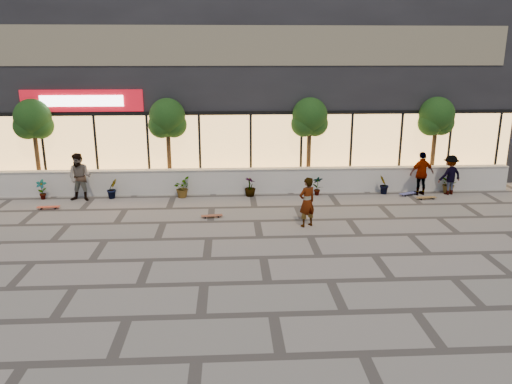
{
  "coord_description": "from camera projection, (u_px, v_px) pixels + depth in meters",
  "views": [
    {
      "loc": [
        -0.95,
        -13.35,
        5.7
      ],
      "look_at": [
        -0.08,
        2.41,
        1.3
      ],
      "focal_mm": 35.0,
      "sensor_mm": 36.0,
      "label": 1
    }
  ],
  "objects": [
    {
      "name": "tree_west",
      "position": [
        33.0,
        121.0,
        20.54
      ],
      "size": [
        1.6,
        1.5,
        3.92
      ],
      "color": "#4F301C",
      "rests_on": "ground"
    },
    {
      "name": "ground",
      "position": [
        263.0,
        257.0,
        14.42
      ],
      "size": [
        80.0,
        80.0,
        0.0
      ],
      "primitive_type": "plane",
      "color": "gray",
      "rests_on": "ground"
    },
    {
      "name": "tree_midwest",
      "position": [
        167.0,
        121.0,
        20.84
      ],
      "size": [
        1.6,
        1.5,
        3.92
      ],
      "color": "#4F301C",
      "rests_on": "ground"
    },
    {
      "name": "shrub_b",
      "position": [
        112.0,
        189.0,
        20.21
      ],
      "size": [
        0.57,
        0.57,
        0.81
      ],
      "primitive_type": "imported",
      "rotation": [
        0.0,
        0.0,
        0.82
      ],
      "color": "#143E13",
      "rests_on": "ground"
    },
    {
      "name": "tree_east",
      "position": [
        436.0,
        119.0,
        21.45
      ],
      "size": [
        1.6,
        1.5,
        3.92
      ],
      "color": "#4F301C",
      "rests_on": "ground"
    },
    {
      "name": "skateboard_right_far",
      "position": [
        409.0,
        193.0,
        20.7
      ],
      "size": [
        0.88,
        0.55,
        0.1
      ],
      "rotation": [
        0.0,
        0.0,
        0.41
      ],
      "color": "#505293",
      "rests_on": "ground"
    },
    {
      "name": "skateboard_left",
      "position": [
        48.0,
        207.0,
        18.87
      ],
      "size": [
        0.85,
        0.27,
        0.1
      ],
      "rotation": [
        0.0,
        0.0,
        0.07
      ],
      "color": "#CA3E25",
      "rests_on": "ground"
    },
    {
      "name": "shrub_c",
      "position": [
        182.0,
        188.0,
        20.36
      ],
      "size": [
        0.68,
        0.77,
        0.81
      ],
      "primitive_type": "imported",
      "rotation": [
        0.0,
        0.0,
        1.64
      ],
      "color": "#143E13",
      "rests_on": "ground"
    },
    {
      "name": "skateboard_center",
      "position": [
        212.0,
        216.0,
        17.89
      ],
      "size": [
        0.79,
        0.3,
        0.09
      ],
      "rotation": [
        0.0,
        0.0,
        0.14
      ],
      "color": "brown",
      "rests_on": "ground"
    },
    {
      "name": "tree_mideast",
      "position": [
        310.0,
        120.0,
        21.16
      ],
      "size": [
        1.6,
        1.5,
        3.92
      ],
      "color": "#4F301C",
      "rests_on": "ground"
    },
    {
      "name": "shrub_e",
      "position": [
        317.0,
        186.0,
        20.66
      ],
      "size": [
        0.46,
        0.35,
        0.81
      ],
      "primitive_type": "imported",
      "rotation": [
        0.0,
        0.0,
        3.28
      ],
      "color": "#143E13",
      "rests_on": "ground"
    },
    {
      "name": "skater_right_far",
      "position": [
        450.0,
        175.0,
        20.69
      ],
      "size": [
        1.21,
        0.91,
        1.66
      ],
      "primitive_type": "imported",
      "rotation": [
        0.0,
        0.0,
        3.45
      ],
      "color": "#9B3F1C",
      "rests_on": "ground"
    },
    {
      "name": "planter_wall",
      "position": [
        252.0,
        181.0,
        21.01
      ],
      "size": [
        22.0,
        0.42,
        1.04
      ],
      "color": "silver",
      "rests_on": "ground"
    },
    {
      "name": "shrub_g",
      "position": [
        449.0,
        184.0,
        20.96
      ],
      "size": [
        0.77,
        0.84,
        0.81
      ],
      "primitive_type": "imported",
      "rotation": [
        0.0,
        0.0,
        4.92
      ],
      "color": "#143E13",
      "rests_on": "ground"
    },
    {
      "name": "skater_right_near",
      "position": [
        422.0,
        174.0,
        20.59
      ],
      "size": [
        1.12,
        0.63,
        1.81
      ],
      "primitive_type": "imported",
      "rotation": [
        0.0,
        0.0,
        3.32
      ],
      "color": "white",
      "rests_on": "ground"
    },
    {
      "name": "skater_center",
      "position": [
        307.0,
        202.0,
        16.8
      ],
      "size": [
        0.75,
        0.66,
        1.72
      ],
      "primitive_type": "imported",
      "rotation": [
        0.0,
        0.0,
        3.64
      ],
      "color": "silver",
      "rests_on": "ground"
    },
    {
      "name": "retail_building",
      "position": [
        247.0,
        83.0,
        25.29
      ],
      "size": [
        24.0,
        9.17,
        8.5
      ],
      "color": "black",
      "rests_on": "ground"
    },
    {
      "name": "skater_left",
      "position": [
        80.0,
        177.0,
        19.73
      ],
      "size": [
        1.02,
        0.84,
        1.92
      ],
      "primitive_type": "imported",
      "rotation": [
        0.0,
        0.0,
        -0.13
      ],
      "color": "#998D62",
      "rests_on": "ground"
    },
    {
      "name": "shrub_a",
      "position": [
        42.0,
        190.0,
        20.06
      ],
      "size": [
        0.43,
        0.29,
        0.81
      ],
      "primitive_type": "imported",
      "color": "#143E13",
      "rests_on": "ground"
    },
    {
      "name": "shrub_f",
      "position": [
        384.0,
        185.0,
        20.81
      ],
      "size": [
        0.55,
        0.57,
        0.81
      ],
      "primitive_type": "imported",
      "rotation": [
        0.0,
        0.0,
        4.1
      ],
      "color": "#143E13",
      "rests_on": "ground"
    },
    {
      "name": "skateboard_right_near",
      "position": [
        426.0,
        197.0,
        20.13
      ],
      "size": [
        0.83,
        0.29,
        0.1
      ],
      "rotation": [
        0.0,
        0.0,
        0.1
      ],
      "color": "brown",
      "rests_on": "ground"
    },
    {
      "name": "shrub_d",
      "position": [
        250.0,
        187.0,
        20.51
      ],
      "size": [
        0.64,
        0.64,
        0.81
      ],
      "primitive_type": "imported",
      "rotation": [
        0.0,
        0.0,
        2.46
      ],
      "color": "#143E13",
      "rests_on": "ground"
    }
  ]
}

